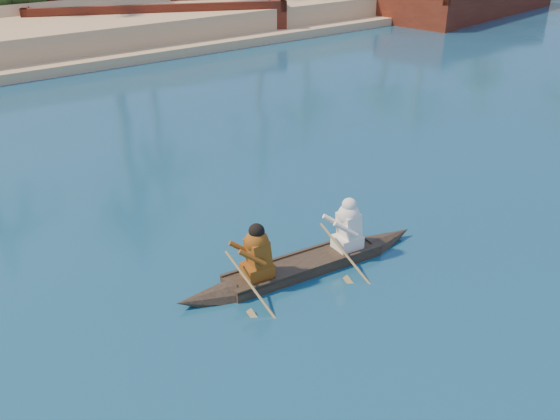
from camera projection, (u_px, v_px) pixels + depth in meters
canoe at (304, 257)px, 10.66m from camera, size 4.78×1.14×1.31m
barge_mid at (158, 20)px, 29.51m from camera, size 12.16×8.40×1.94m
barge_right at (471, 0)px, 35.22m from camera, size 13.08×6.14×2.10m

